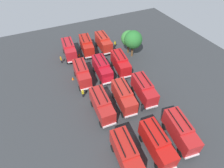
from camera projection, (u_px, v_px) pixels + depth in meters
ground_plane at (112, 89)px, 38.32m from camera, size 66.93×66.93×0.00m
fire_truck_0 at (69, 49)px, 45.40m from camera, size 7.38×3.25×3.88m
fire_truck_1 at (82, 73)px, 38.66m from camera, size 7.40×3.30×3.88m
fire_truck_2 at (102, 105)px, 32.30m from camera, size 7.31×3.04×3.88m
fire_truck_3 at (126, 154)px, 25.76m from camera, size 7.37×3.22×3.88m
fire_truck_4 at (87, 45)px, 46.78m from camera, size 7.45×3.49×3.88m
fire_truck_5 at (102, 68)px, 39.88m from camera, size 7.34×3.11×3.88m
fire_truck_6 at (124, 96)px, 33.81m from camera, size 7.41×3.34×3.88m
fire_truck_7 at (157, 143)px, 26.97m from camera, size 7.36×3.18×3.88m
fire_truck_8 at (103, 42)px, 47.95m from camera, size 7.33×3.09×3.88m
fire_truck_9 at (120, 63)px, 41.34m from camera, size 7.45×3.48×3.88m
fire_truck_10 at (144, 89)px, 35.19m from camera, size 7.43×3.42×3.88m
fire_truck_11 at (180, 131)px, 28.49m from camera, size 7.48×3.59×3.88m
firefighter_0 at (142, 108)px, 33.43m from camera, size 0.41×0.48×1.60m
firefighter_1 at (125, 59)px, 44.36m from camera, size 0.38×0.48×1.76m
firefighter_2 at (115, 44)px, 49.75m from camera, size 0.46×0.47×1.64m
firefighter_3 at (83, 93)px, 35.99m from camera, size 0.30×0.44×1.84m
firefighter_4 at (61, 59)px, 44.29m from camera, size 0.43×0.29×1.77m
tree_0 at (129, 38)px, 45.58m from camera, size 3.88×3.88×6.01m
tree_1 at (133, 40)px, 44.09m from camera, size 4.36×4.36×6.76m
traffic_cone_0 at (93, 60)px, 45.26m from camera, size 0.39×0.39×0.56m
traffic_cone_1 at (79, 55)px, 46.89m from camera, size 0.52×0.52×0.74m
traffic_cone_2 at (73, 78)px, 40.24m from camera, size 0.47×0.47×0.67m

